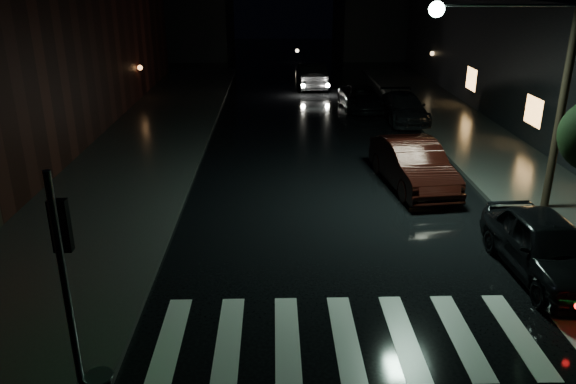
{
  "coord_description": "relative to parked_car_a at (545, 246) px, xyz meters",
  "views": [
    {
      "loc": [
        0.97,
        -9.19,
        6.95
      ],
      "look_at": [
        1.32,
        4.7,
        1.6
      ],
      "focal_mm": 35.0,
      "sensor_mm": 36.0,
      "label": 1
    }
  ],
  "objects": [
    {
      "name": "parked_car_d",
      "position": [
        -1.76,
        18.64,
        -0.13
      ],
      "size": [
        2.28,
        4.69,
        1.28
      ],
      "primitive_type": "imported",
      "rotation": [
        0.0,
        0.0,
        0.03
      ],
      "color": "black",
      "rests_on": "ground"
    },
    {
      "name": "building_far_right",
      "position": [
        6.4,
        42.0,
        2.73
      ],
      "size": [
        14.0,
        10.0,
        7.0
      ],
      "primitive_type": "cube",
      "color": "black",
      "rests_on": "ground"
    },
    {
      "name": "sidewalk_left",
      "position": [
        -12.6,
        11.0,
        -0.7
      ],
      "size": [
        6.0,
        44.0,
        0.15
      ],
      "primitive_type": "cube",
      "color": "#282826",
      "rests_on": "ground"
    },
    {
      "name": "parked_car_a",
      "position": [
        0.0,
        0.0,
        0.0
      ],
      "size": [
        1.99,
        4.59,
        1.54
      ],
      "primitive_type": "imported",
      "rotation": [
        0.0,
        0.0,
        0.04
      ],
      "color": "black",
      "rests_on": "ground"
    },
    {
      "name": "utility_pole",
      "position": [
        1.23,
        4.0,
        3.83
      ],
      "size": [
        4.92,
        0.44,
        8.0
      ],
      "color": "black",
      "rests_on": "ground"
    },
    {
      "name": "signal_pole_corner",
      "position": [
        -9.74,
        -4.46,
        0.77
      ],
      "size": [
        0.68,
        0.61,
        4.2
      ],
      "color": "slate",
      "rests_on": "ground"
    },
    {
      "name": "oncoming_car",
      "position": [
        -4.14,
        25.32,
        0.06
      ],
      "size": [
        1.89,
        5.06,
        1.65
      ],
      "primitive_type": "imported",
      "rotation": [
        0.0,
        0.0,
        3.17
      ],
      "color": "black",
      "rests_on": "ground"
    },
    {
      "name": "crosswalk",
      "position": [
        -4.6,
        -2.5,
        -0.76
      ],
      "size": [
        9.0,
        3.0,
        0.01
      ],
      "primitive_type": "cube",
      "color": "beige",
      "rests_on": "ground"
    },
    {
      "name": "ground",
      "position": [
        -7.6,
        -3.0,
        -0.77
      ],
      "size": [
        120.0,
        120.0,
        0.0
      ],
      "primitive_type": "plane",
      "color": "black",
      "rests_on": "ground"
    },
    {
      "name": "parked_car_c",
      "position": [
        0.0,
        15.89,
        -0.08
      ],
      "size": [
        1.97,
        4.76,
        1.38
      ],
      "primitive_type": "imported",
      "rotation": [
        0.0,
        0.0,
        0.01
      ],
      "color": "black",
      "rests_on": "ground"
    },
    {
      "name": "building_far_left",
      "position": [
        -17.6,
        42.0,
        3.23
      ],
      "size": [
        14.0,
        10.0,
        8.0
      ],
      "primitive_type": "cube",
      "color": "black",
      "rests_on": "ground"
    },
    {
      "name": "sidewalk_right",
      "position": [
        2.4,
        11.0,
        -0.7
      ],
      "size": [
        4.0,
        44.0,
        0.15
      ],
      "primitive_type": "cube",
      "color": "#282826",
      "rests_on": "ground"
    },
    {
      "name": "parked_car_b",
      "position": [
        -1.8,
        6.3,
        0.05
      ],
      "size": [
        2.35,
        5.18,
        1.65
      ],
      "primitive_type": "imported",
      "rotation": [
        0.0,
        0.0,
        0.12
      ],
      "color": "black",
      "rests_on": "ground"
    }
  ]
}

